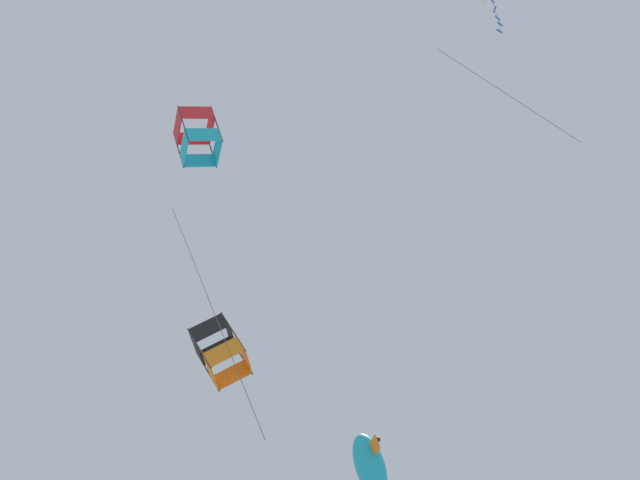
# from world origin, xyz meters

# --- Properties ---
(kite_box_near_right) EXTENTS (2.75, 2.42, 8.39)m
(kite_box_near_right) POSITION_xyz_m (-4.67, 0.91, 17.60)
(kite_box_near_right) COLOR red
(kite_box_highest) EXTENTS (1.90, 1.92, 1.89)m
(kite_box_highest) POSITION_xyz_m (-0.80, 5.54, 16.13)
(kite_box_highest) COLOR black
(kite_fish_upper_right) EXTENTS (2.58, 2.32, 8.49)m
(kite_fish_upper_right) POSITION_xyz_m (5.09, 6.35, 15.30)
(kite_fish_upper_right) COLOR #1EB2C6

